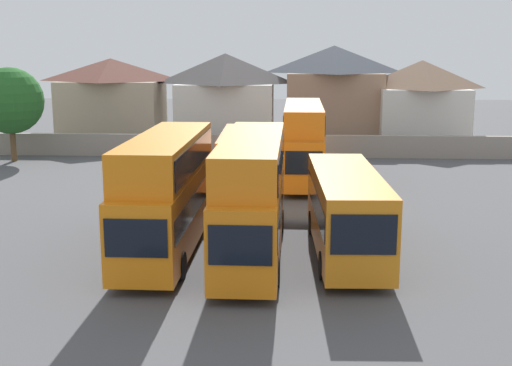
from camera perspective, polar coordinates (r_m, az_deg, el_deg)
ground at (r=45.97m, az=0.92°, el=0.74°), size 140.00×140.00×0.00m
depot_boundary_wall at (r=53.36m, az=1.20°, el=3.23°), size 56.00×0.50×1.80m
bus_1 at (r=28.25m, az=-7.73°, el=-0.39°), size 2.68×11.12×5.03m
bus_2 at (r=27.52m, az=-0.33°, el=-0.59°), size 2.62×11.91×5.04m
bus_3 at (r=28.03m, az=7.81°, el=-2.19°), size 2.94×10.32×3.54m
bus_4 at (r=43.12m, az=-1.29°, el=2.55°), size 2.83×10.39×3.27m
bus_5 at (r=43.59m, az=4.11°, el=3.91°), size 2.65×11.97×5.05m
house_terrace_left at (r=63.41m, az=-12.35°, el=7.06°), size 9.62×6.66×7.75m
house_terrace_centre at (r=60.83m, az=-2.65°, el=7.37°), size 9.08×7.03×8.21m
house_terrace_right at (r=61.95m, az=6.71°, el=7.70°), size 9.03×7.45×8.91m
house_terrace_far_right at (r=61.62m, az=14.06°, el=6.81°), size 8.16×7.19×7.61m
tree_left_of_lot at (r=54.32m, az=-20.52°, el=6.68°), size 5.11×5.11×7.27m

